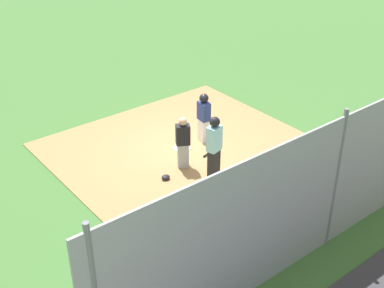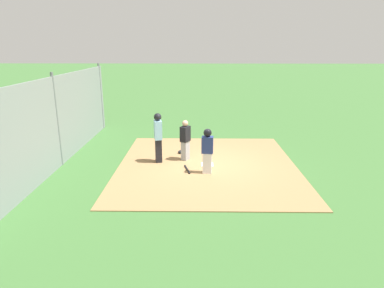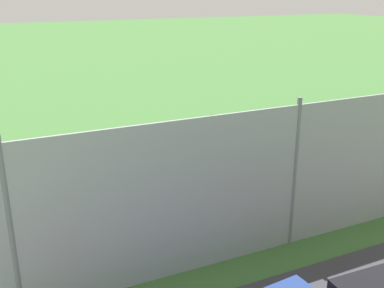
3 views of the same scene
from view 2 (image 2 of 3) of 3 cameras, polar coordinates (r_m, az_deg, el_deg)
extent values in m
plane|color=#3D6B33|center=(12.38, 2.58, -3.64)|extent=(140.00, 140.00, 0.00)
cube|color=#9E774C|center=(12.38, 2.58, -3.57)|extent=(7.20, 6.40, 0.03)
cube|color=white|center=(12.37, 2.58, -3.47)|extent=(0.44, 0.44, 0.02)
cube|color=#9E9EA3|center=(12.81, -1.13, -1.08)|extent=(0.37, 0.34, 0.73)
cube|color=black|center=(12.63, -1.15, 1.73)|extent=(0.46, 0.41, 0.57)
sphere|color=tan|center=(12.53, -1.16, 3.50)|extent=(0.23, 0.23, 0.23)
cube|color=black|center=(12.60, -5.66, -1.10)|extent=(0.34, 0.28, 0.88)
cube|color=#8CC1E0|center=(12.39, -5.76, 2.36)|extent=(0.43, 0.34, 0.69)
sphere|color=black|center=(12.28, -5.82, 4.56)|extent=(0.27, 0.27, 0.27)
cube|color=silver|center=(11.49, 2.58, -3.20)|extent=(0.25, 0.32, 0.72)
cube|color=navy|center=(11.29, 2.62, -0.14)|extent=(0.30, 0.40, 0.57)
sphere|color=tan|center=(11.19, 2.64, 1.81)|extent=(0.22, 0.22, 0.22)
sphere|color=black|center=(11.18, 2.65, 1.91)|extent=(0.27, 0.27, 0.27)
cylinder|color=black|center=(11.84, -0.82, -4.27)|extent=(0.78, 0.25, 0.06)
ellipsoid|color=black|center=(13.64, -1.95, -1.33)|extent=(0.24, 0.20, 0.12)
cube|color=#93999E|center=(12.92, -21.81, 3.42)|extent=(12.00, 0.05, 3.20)
cylinder|color=slate|center=(18.21, -15.13, 7.74)|extent=(0.10, 0.10, 3.35)
cylinder|color=slate|center=(12.90, -21.85, 3.74)|extent=(0.10, 0.10, 3.35)
cube|color=silver|center=(20.47, -24.54, 4.22)|extent=(4.32, 2.02, 0.64)
cube|color=silver|center=(20.50, -24.53, 5.94)|extent=(2.43, 1.74, 0.56)
cylinder|color=black|center=(18.91, -24.25, 3.04)|extent=(0.61, 0.23, 0.60)
cylinder|color=black|center=(19.80, -28.55, 3.03)|extent=(0.61, 0.23, 0.60)
cylinder|color=black|center=(21.28, -20.74, 4.77)|extent=(0.61, 0.23, 0.60)
cylinder|color=black|center=(22.07, -24.72, 4.72)|extent=(0.61, 0.23, 0.60)
cube|color=#28428C|center=(17.12, -28.57, 1.55)|extent=(4.34, 2.07, 0.64)
cube|color=navy|center=(17.13, -28.65, 3.61)|extent=(2.44, 1.77, 0.56)
cylinder|color=black|center=(15.59, -27.64, 0.00)|extent=(0.61, 0.23, 0.60)
cylinder|color=black|center=(18.05, -24.37, 2.44)|extent=(0.61, 0.23, 0.60)
cylinder|color=black|center=(18.70, -29.26, 2.24)|extent=(0.61, 0.23, 0.60)
cylinder|color=black|center=(16.05, -28.04, 0.37)|extent=(0.61, 0.20, 0.60)
camera|label=1|loc=(22.40, -28.83, 23.47)|focal=48.35mm
camera|label=3|loc=(21.32, -35.80, 16.70)|focal=42.69mm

